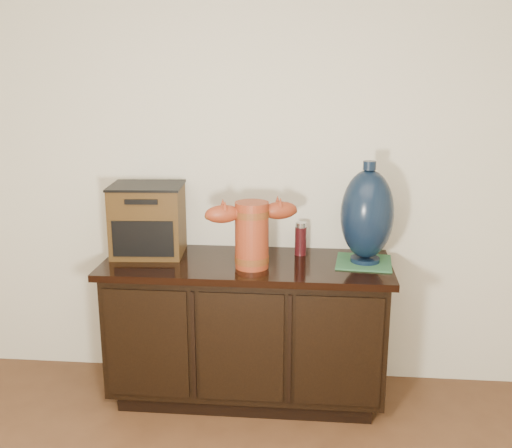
# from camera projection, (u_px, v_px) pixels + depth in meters

# --- Properties ---
(room) EXTENTS (5.00, 5.00, 5.00)m
(room) POSITION_uv_depth(u_px,v_px,m) (56.00, 402.00, 0.76)
(room) COLOR #50311B
(room) RESTS_ON ground
(sideboard) EXTENTS (1.46, 0.56, 0.75)m
(sideboard) POSITION_uv_depth(u_px,v_px,m) (247.00, 329.00, 3.14)
(sideboard) COLOR black
(sideboard) RESTS_ON ground
(terracotta_vessel) EXTENTS (0.46, 0.24, 0.33)m
(terracotta_vessel) POSITION_uv_depth(u_px,v_px,m) (252.00, 231.00, 2.91)
(terracotta_vessel) COLOR #9A3A1C
(terracotta_vessel) RESTS_ON sideboard
(tv_radio) EXTENTS (0.39, 0.33, 0.37)m
(tv_radio) POSITION_uv_depth(u_px,v_px,m) (148.00, 220.00, 3.13)
(tv_radio) COLOR #402A10
(tv_radio) RESTS_ON sideboard
(green_mat) EXTENTS (0.30, 0.30, 0.01)m
(green_mat) POSITION_uv_depth(u_px,v_px,m) (364.00, 262.00, 3.02)
(green_mat) COLOR #2B613A
(green_mat) RESTS_ON sideboard
(lamp_base) EXTENTS (0.29, 0.29, 0.51)m
(lamp_base) POSITION_uv_depth(u_px,v_px,m) (367.00, 215.00, 2.96)
(lamp_base) COLOR black
(lamp_base) RESTS_ON green_mat
(spray_can) EXTENTS (0.06, 0.06, 0.18)m
(spray_can) POSITION_uv_depth(u_px,v_px,m) (301.00, 239.00, 3.14)
(spray_can) COLOR #530E13
(spray_can) RESTS_ON sideboard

